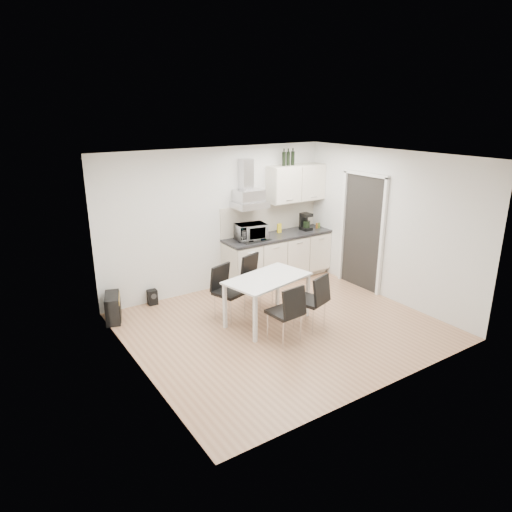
{
  "coord_description": "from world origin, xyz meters",
  "views": [
    {
      "loc": [
        -3.86,
        -5.15,
        3.25
      ],
      "look_at": [
        -0.24,
        0.36,
        1.1
      ],
      "focal_mm": 32.0,
      "sensor_mm": 36.0,
      "label": 1
    }
  ],
  "objects_px": {
    "chair_far_right": "(259,281)",
    "chair_near_left": "(284,313)",
    "guitar_amp": "(113,308)",
    "dining_table": "(267,283)",
    "chair_near_right": "(310,301)",
    "kitchenette": "(278,238)",
    "chair_far_left": "(230,293)",
    "floor_speaker": "(152,297)"
  },
  "relations": [
    {
      "from": "chair_far_left",
      "to": "chair_near_right",
      "type": "bearing_deg",
      "value": 113.48
    },
    {
      "from": "kitchenette",
      "to": "dining_table",
      "type": "xyz_separation_m",
      "value": [
        -1.28,
        -1.48,
        -0.17
      ]
    },
    {
      "from": "kitchenette",
      "to": "floor_speaker",
      "type": "xyz_separation_m",
      "value": [
        -2.55,
        0.17,
        -0.7
      ]
    },
    {
      "from": "chair_far_right",
      "to": "chair_near_left",
      "type": "distance_m",
      "value": 1.31
    },
    {
      "from": "guitar_amp",
      "to": "dining_table",
      "type": "bearing_deg",
      "value": -16.37
    },
    {
      "from": "kitchenette",
      "to": "floor_speaker",
      "type": "distance_m",
      "value": 2.65
    },
    {
      "from": "chair_far_left",
      "to": "floor_speaker",
      "type": "height_order",
      "value": "chair_far_left"
    },
    {
      "from": "chair_near_left",
      "to": "chair_near_right",
      "type": "height_order",
      "value": "same"
    },
    {
      "from": "kitchenette",
      "to": "chair_near_right",
      "type": "relative_size",
      "value": 2.86
    },
    {
      "from": "dining_table",
      "to": "chair_near_left",
      "type": "bearing_deg",
      "value": -115.2
    },
    {
      "from": "chair_near_right",
      "to": "kitchenette",
      "type": "bearing_deg",
      "value": 48.66
    },
    {
      "from": "chair_far_left",
      "to": "guitar_amp",
      "type": "relative_size",
      "value": 1.57
    },
    {
      "from": "chair_near_right",
      "to": "chair_near_left",
      "type": "bearing_deg",
      "value": 173.49
    },
    {
      "from": "floor_speaker",
      "to": "guitar_amp",
      "type": "bearing_deg",
      "value": -158.68
    },
    {
      "from": "dining_table",
      "to": "chair_far_left",
      "type": "bearing_deg",
      "value": 123.38
    },
    {
      "from": "chair_far_right",
      "to": "floor_speaker",
      "type": "distance_m",
      "value": 1.86
    },
    {
      "from": "chair_far_left",
      "to": "dining_table",
      "type": "bearing_deg",
      "value": 117.03
    },
    {
      "from": "chair_far_right",
      "to": "kitchenette",
      "type": "bearing_deg",
      "value": -157.55
    },
    {
      "from": "chair_near_left",
      "to": "guitar_amp",
      "type": "height_order",
      "value": "chair_near_left"
    },
    {
      "from": "kitchenette",
      "to": "floor_speaker",
      "type": "bearing_deg",
      "value": 176.3
    },
    {
      "from": "dining_table",
      "to": "chair_near_right",
      "type": "distance_m",
      "value": 0.71
    },
    {
      "from": "kitchenette",
      "to": "chair_far_right",
      "type": "height_order",
      "value": "kitchenette"
    },
    {
      "from": "dining_table",
      "to": "chair_far_right",
      "type": "xyz_separation_m",
      "value": [
        0.24,
        0.61,
        -0.22
      ]
    },
    {
      "from": "chair_far_left",
      "to": "guitar_amp",
      "type": "height_order",
      "value": "chair_far_left"
    },
    {
      "from": "kitchenette",
      "to": "chair_far_right",
      "type": "xyz_separation_m",
      "value": [
        -1.04,
        -0.87,
        -0.39
      ]
    },
    {
      "from": "kitchenette",
      "to": "dining_table",
      "type": "bearing_deg",
      "value": -130.84
    },
    {
      "from": "dining_table",
      "to": "guitar_amp",
      "type": "relative_size",
      "value": 2.56
    },
    {
      "from": "guitar_amp",
      "to": "floor_speaker",
      "type": "bearing_deg",
      "value": 36.48
    },
    {
      "from": "kitchenette",
      "to": "chair_far_left",
      "type": "distance_m",
      "value": 2.05
    },
    {
      "from": "dining_table",
      "to": "kitchenette",
      "type": "bearing_deg",
      "value": 36.82
    },
    {
      "from": "chair_far_right",
      "to": "guitar_amp",
      "type": "distance_m",
      "value": 2.41
    },
    {
      "from": "chair_near_left",
      "to": "guitar_amp",
      "type": "xyz_separation_m",
      "value": [
        -1.88,
        2.03,
        -0.22
      ]
    },
    {
      "from": "chair_near_left",
      "to": "floor_speaker",
      "type": "distance_m",
      "value": 2.57
    },
    {
      "from": "kitchenette",
      "to": "chair_near_right",
      "type": "distance_m",
      "value": 2.21
    },
    {
      "from": "chair_far_right",
      "to": "guitar_amp",
      "type": "relative_size",
      "value": 1.57
    },
    {
      "from": "dining_table",
      "to": "chair_far_left",
      "type": "height_order",
      "value": "chair_far_left"
    },
    {
      "from": "dining_table",
      "to": "chair_near_left",
      "type": "height_order",
      "value": "chair_near_left"
    },
    {
      "from": "chair_far_right",
      "to": "chair_near_left",
      "type": "relative_size",
      "value": 1.0
    },
    {
      "from": "dining_table",
      "to": "chair_far_left",
      "type": "xyz_separation_m",
      "value": [
        -0.44,
        0.43,
        -0.22
      ]
    },
    {
      "from": "dining_table",
      "to": "floor_speaker",
      "type": "bearing_deg",
      "value": 115.56
    },
    {
      "from": "floor_speaker",
      "to": "chair_near_left",
      "type": "bearing_deg",
      "value": -60.75
    },
    {
      "from": "kitchenette",
      "to": "chair_near_right",
      "type": "bearing_deg",
      "value": -113.07
    }
  ]
}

